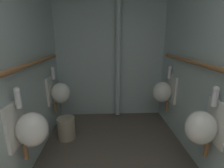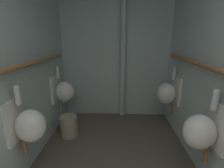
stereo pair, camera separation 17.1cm
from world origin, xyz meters
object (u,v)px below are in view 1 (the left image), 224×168
object	(u,v)px
urinal_right_far	(164,91)
standpipe_back_wall	(118,47)
urinal_right_mid	(203,127)
urinal_left_far	(59,92)
waste_bin	(67,128)
urinal_left_mid	(30,128)

from	to	relation	value
urinal_right_far	standpipe_back_wall	world-z (taller)	standpipe_back_wall
urinal_right_mid	urinal_right_far	bearing A→B (deg)	90.00
urinal_left_far	waste_bin	xyz separation A→B (m)	(0.14, -0.27, -0.48)
urinal_left_mid	urinal_right_mid	xyz separation A→B (m)	(1.68, -0.05, 0.00)
standpipe_back_wall	waste_bin	distance (m)	1.60
urinal_left_mid	urinal_left_far	xyz separation A→B (m)	(0.00, 1.08, 0.00)
urinal_left_mid	urinal_right_far	size ratio (longest dim) A/B	1.00
standpipe_back_wall	urinal_left_mid	bearing A→B (deg)	-122.53
urinal_left_mid	waste_bin	xyz separation A→B (m)	(0.14, 0.80, -0.48)
waste_bin	urinal_left_far	bearing A→B (deg)	116.71
urinal_left_mid	urinal_right_mid	world-z (taller)	same
urinal_left_mid	urinal_left_far	world-z (taller)	same
urinal_left_far	waste_bin	size ratio (longest dim) A/B	2.27
urinal_left_mid	urinal_left_far	size ratio (longest dim) A/B	1.00
urinal_left_far	standpipe_back_wall	xyz separation A→B (m)	(0.97, 0.45, 0.68)
standpipe_back_wall	waste_bin	xyz separation A→B (m)	(-0.83, -0.72, -1.16)
standpipe_back_wall	waste_bin	size ratio (longest dim) A/B	7.86
urinal_right_far	standpipe_back_wall	xyz separation A→B (m)	(-0.71, 0.47, 0.68)
urinal_left_mid	urinal_left_far	bearing A→B (deg)	90.00
urinal_left_far	waste_bin	bearing A→B (deg)	-63.29
urinal_right_mid	waste_bin	world-z (taller)	urinal_right_mid
standpipe_back_wall	urinal_left_far	bearing A→B (deg)	-155.30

